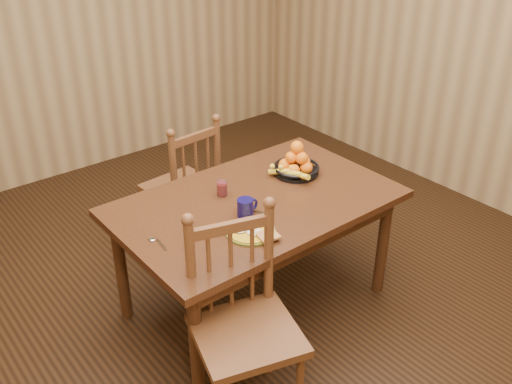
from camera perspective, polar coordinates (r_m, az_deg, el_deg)
room at (r=3.02m, az=0.00°, el=9.16°), size 4.52×5.02×2.72m
dining_table at (r=3.32m, az=0.00°, el=-2.04°), size 1.60×1.00×0.75m
chair_far at (r=4.00m, az=-7.16°, el=0.50°), size 0.48×0.46×0.99m
chair_near at (r=2.78m, az=-1.26°, el=-13.16°), size 0.59×0.58×1.05m
breakfast_plate at (r=2.97m, az=-0.45°, el=-3.94°), size 0.26×0.30×0.04m
fork at (r=3.18m, az=-0.56°, el=-1.61°), size 0.07×0.18×0.00m
spoon at (r=2.95m, az=-10.06°, el=-4.84°), size 0.04×0.16×0.01m
coffee_mug at (r=3.10m, az=-1.02°, el=-1.53°), size 0.13×0.09×0.10m
juice_glass at (r=3.30m, az=-3.41°, el=0.33°), size 0.06×0.06×0.09m
fruit_bowl at (r=3.54m, az=4.00°, el=2.74°), size 0.32×0.32×0.22m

